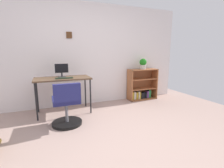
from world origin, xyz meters
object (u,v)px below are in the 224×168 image
object	(u,v)px
bookshelf_low	(141,86)
potted_plant_on_shelf	(143,64)
office_chair	(67,107)
keyboard	(64,78)
monitor	(62,70)
desk	(63,81)

from	to	relation	value
bookshelf_low	potted_plant_on_shelf	world-z (taller)	potted_plant_on_shelf
office_chair	bookshelf_low	size ratio (longest dim) A/B	0.95
keyboard	potted_plant_on_shelf	world-z (taller)	potted_plant_on_shelf
monitor	potted_plant_on_shelf	xyz separation A→B (m)	(2.06, 0.16, 0.08)
monitor	bookshelf_low	size ratio (longest dim) A/B	0.34
bookshelf_low	keyboard	bearing A→B (deg)	-168.77
keyboard	office_chair	distance (m)	0.69
keyboard	office_chair	xyz separation A→B (m)	(-0.04, -0.55, -0.42)
desk	bookshelf_low	bearing A→B (deg)	7.95
potted_plant_on_shelf	monitor	bearing A→B (deg)	-175.52
desk	potted_plant_on_shelf	xyz separation A→B (m)	(2.06, 0.23, 0.28)
monitor	office_chair	world-z (taller)	monitor
bookshelf_low	potted_plant_on_shelf	bearing A→B (deg)	-96.60
desk	potted_plant_on_shelf	world-z (taller)	potted_plant_on_shelf
potted_plant_on_shelf	bookshelf_low	bearing A→B (deg)	83.40
keyboard	bookshelf_low	world-z (taller)	bookshelf_low
keyboard	office_chair	bearing A→B (deg)	-94.34
bookshelf_low	office_chair	bearing A→B (deg)	-155.36
keyboard	potted_plant_on_shelf	size ratio (longest dim) A/B	1.21
desk	monitor	xyz separation A→B (m)	(-0.00, 0.07, 0.20)
office_chair	potted_plant_on_shelf	bearing A→B (deg)	23.46
monitor	bookshelf_low	xyz separation A→B (m)	(2.07, 0.22, -0.53)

